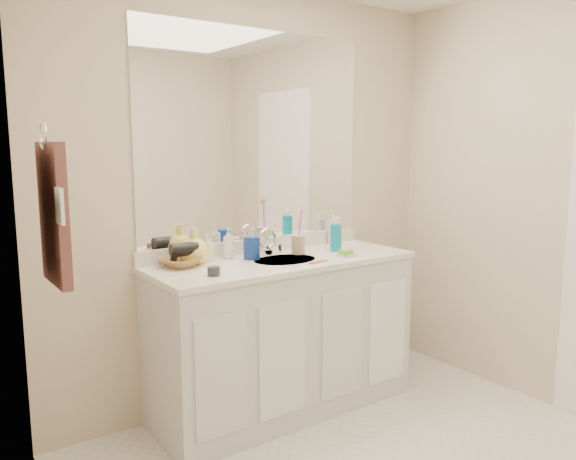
# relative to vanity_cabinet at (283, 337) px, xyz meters

# --- Properties ---
(wall_back) EXTENTS (2.60, 0.02, 2.40)m
(wall_back) POSITION_rel_vanity_cabinet_xyz_m (0.00, 0.28, 0.77)
(wall_back) COLOR beige
(wall_back) RESTS_ON floor
(wall_left) EXTENTS (0.02, 2.60, 2.40)m
(wall_left) POSITION_rel_vanity_cabinet_xyz_m (-1.30, -1.02, 0.77)
(wall_left) COLOR beige
(wall_left) RESTS_ON floor
(vanity_cabinet) EXTENTS (1.50, 0.55, 0.85)m
(vanity_cabinet) POSITION_rel_vanity_cabinet_xyz_m (0.00, 0.00, 0.00)
(vanity_cabinet) COLOR silver
(vanity_cabinet) RESTS_ON floor
(countertop) EXTENTS (1.52, 0.57, 0.03)m
(countertop) POSITION_rel_vanity_cabinet_xyz_m (0.00, 0.00, 0.44)
(countertop) COLOR white
(countertop) RESTS_ON vanity_cabinet
(backsplash) EXTENTS (1.52, 0.03, 0.08)m
(backsplash) POSITION_rel_vanity_cabinet_xyz_m (0.00, 0.26, 0.50)
(backsplash) COLOR white
(backsplash) RESTS_ON countertop
(sink_basin) EXTENTS (0.37, 0.37, 0.02)m
(sink_basin) POSITION_rel_vanity_cabinet_xyz_m (0.00, -0.02, 0.44)
(sink_basin) COLOR beige
(sink_basin) RESTS_ON countertop
(faucet) EXTENTS (0.02, 0.02, 0.11)m
(faucet) POSITION_rel_vanity_cabinet_xyz_m (0.00, 0.16, 0.51)
(faucet) COLOR silver
(faucet) RESTS_ON countertop
(mirror) EXTENTS (1.48, 0.01, 1.20)m
(mirror) POSITION_rel_vanity_cabinet_xyz_m (0.00, 0.27, 1.14)
(mirror) COLOR white
(mirror) RESTS_ON wall_back
(blue_mug) EXTENTS (0.11, 0.11, 0.13)m
(blue_mug) POSITION_rel_vanity_cabinet_xyz_m (-0.14, 0.10, 0.52)
(blue_mug) COLOR navy
(blue_mug) RESTS_ON countertop
(tan_cup) EXTENTS (0.09, 0.09, 0.11)m
(tan_cup) POSITION_rel_vanity_cabinet_xyz_m (0.16, 0.07, 0.51)
(tan_cup) COLOR #C2B089
(tan_cup) RESTS_ON countertop
(toothbrush) EXTENTS (0.02, 0.04, 0.22)m
(toothbrush) POSITION_rel_vanity_cabinet_xyz_m (0.17, 0.07, 0.60)
(toothbrush) COLOR #FF43A9
(toothbrush) RESTS_ON tan_cup
(mouthwash_bottle) EXTENTS (0.08, 0.08, 0.16)m
(mouthwash_bottle) POSITION_rel_vanity_cabinet_xyz_m (0.39, 0.01, 0.54)
(mouthwash_bottle) COLOR #0D85A3
(mouthwash_bottle) RESTS_ON countertop
(clear_pump_bottle) EXTENTS (0.06, 0.06, 0.15)m
(clear_pump_bottle) POSITION_rel_vanity_cabinet_xyz_m (0.53, 0.20, 0.53)
(clear_pump_bottle) COLOR silver
(clear_pump_bottle) RESTS_ON countertop
(soap_dish) EXTENTS (0.11, 0.09, 0.01)m
(soap_dish) POSITION_rel_vanity_cabinet_xyz_m (0.34, -0.15, 0.46)
(soap_dish) COLOR silver
(soap_dish) RESTS_ON countertop
(green_soap) EXTENTS (0.08, 0.06, 0.03)m
(green_soap) POSITION_rel_vanity_cabinet_xyz_m (0.34, -0.15, 0.48)
(green_soap) COLOR #71D233
(green_soap) RESTS_ON soap_dish
(orange_comb) EXTENTS (0.13, 0.05, 0.01)m
(orange_comb) POSITION_rel_vanity_cabinet_xyz_m (0.11, -0.18, 0.46)
(orange_comb) COLOR #EC5218
(orange_comb) RESTS_ON countertop
(dark_jar) EXTENTS (0.08, 0.08, 0.04)m
(dark_jar) POSITION_rel_vanity_cabinet_xyz_m (-0.50, -0.13, 0.48)
(dark_jar) COLOR #2A292E
(dark_jar) RESTS_ON countertop
(soap_bottle_white) EXTENTS (0.07, 0.07, 0.17)m
(soap_bottle_white) POSITION_rel_vanity_cabinet_xyz_m (-0.24, 0.19, 0.54)
(soap_bottle_white) COLOR white
(soap_bottle_white) RESTS_ON countertop
(soap_bottle_cream) EXTENTS (0.08, 0.08, 0.15)m
(soap_bottle_cream) POSITION_rel_vanity_cabinet_xyz_m (-0.37, 0.20, 0.53)
(soap_bottle_cream) COLOR #F6EAC8
(soap_bottle_cream) RESTS_ON countertop
(soap_bottle_yellow) EXTENTS (0.16, 0.16, 0.19)m
(soap_bottle_yellow) POSITION_rel_vanity_cabinet_xyz_m (-0.46, 0.17, 0.55)
(soap_bottle_yellow) COLOR #F9F061
(soap_bottle_yellow) RESTS_ON countertop
(wicker_basket) EXTENTS (0.26, 0.26, 0.05)m
(wicker_basket) POSITION_rel_vanity_cabinet_xyz_m (-0.55, 0.14, 0.48)
(wicker_basket) COLOR olive
(wicker_basket) RESTS_ON countertop
(hair_dryer) EXTENTS (0.15, 0.08, 0.07)m
(hair_dryer) POSITION_rel_vanity_cabinet_xyz_m (-0.53, 0.14, 0.54)
(hair_dryer) COLOR black
(hair_dryer) RESTS_ON wicker_basket
(towel_ring) EXTENTS (0.01, 0.11, 0.11)m
(towel_ring) POSITION_rel_vanity_cabinet_xyz_m (-1.27, -0.25, 1.12)
(towel_ring) COLOR silver
(towel_ring) RESTS_ON wall_left
(hand_towel) EXTENTS (0.04, 0.32, 0.55)m
(hand_towel) POSITION_rel_vanity_cabinet_xyz_m (-1.25, -0.25, 0.82)
(hand_towel) COLOR #4A2927
(hand_towel) RESTS_ON towel_ring
(switch_plate) EXTENTS (0.01, 0.08, 0.13)m
(switch_plate) POSITION_rel_vanity_cabinet_xyz_m (-1.27, -0.45, 0.88)
(switch_plate) COLOR white
(switch_plate) RESTS_ON wall_left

